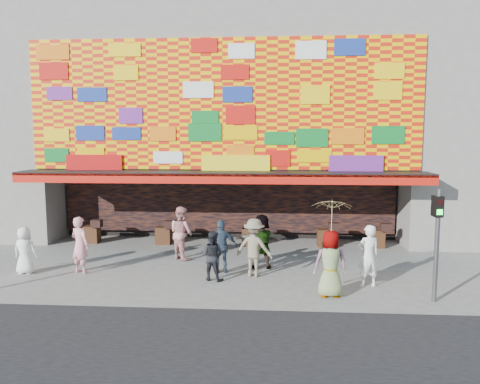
{
  "coord_description": "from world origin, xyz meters",
  "views": [
    {
      "loc": [
        1.88,
        -13.8,
        4.37
      ],
      "look_at": [
        0.79,
        2.0,
        2.47
      ],
      "focal_mm": 35.0,
      "sensor_mm": 36.0,
      "label": 1
    }
  ],
  "objects_px": {
    "signal_right": "(437,233)",
    "ped_a": "(25,250)",
    "ped_g": "(331,264)",
    "ped_d": "(254,248)",
    "ped_i": "(181,233)",
    "ped_h": "(368,256)",
    "ped_c": "(212,256)",
    "parasol": "(332,218)",
    "ped_b": "(80,245)",
    "ped_e": "(222,246)",
    "ped_f": "(262,241)"
  },
  "relations": [
    {
      "from": "signal_right",
      "to": "ped_i",
      "type": "bearing_deg",
      "value": 152.85
    },
    {
      "from": "parasol",
      "to": "ped_a",
      "type": "bearing_deg",
      "value": 170.95
    },
    {
      "from": "ped_e",
      "to": "parasol",
      "type": "relative_size",
      "value": 0.89
    },
    {
      "from": "ped_e",
      "to": "ped_c",
      "type": "bearing_deg",
      "value": 64.95
    },
    {
      "from": "signal_right",
      "to": "ped_a",
      "type": "xyz_separation_m",
      "value": [
        -12.15,
        1.72,
        -1.1
      ]
    },
    {
      "from": "ped_g",
      "to": "ped_h",
      "type": "relative_size",
      "value": 1.01
    },
    {
      "from": "signal_right",
      "to": "ped_b",
      "type": "relative_size",
      "value": 1.64
    },
    {
      "from": "ped_d",
      "to": "ped_f",
      "type": "height_order",
      "value": "ped_f"
    },
    {
      "from": "ped_e",
      "to": "ped_d",
      "type": "bearing_deg",
      "value": 153.96
    },
    {
      "from": "ped_h",
      "to": "ped_e",
      "type": "bearing_deg",
      "value": -27.67
    },
    {
      "from": "signal_right",
      "to": "ped_f",
      "type": "xyz_separation_m",
      "value": [
        -4.64,
        2.85,
        -0.95
      ]
    },
    {
      "from": "signal_right",
      "to": "ped_d",
      "type": "bearing_deg",
      "value": 158.16
    },
    {
      "from": "signal_right",
      "to": "ped_a",
      "type": "bearing_deg",
      "value": 171.96
    },
    {
      "from": "ped_g",
      "to": "ped_e",
      "type": "bearing_deg",
      "value": -34.59
    },
    {
      "from": "signal_right",
      "to": "ped_g",
      "type": "xyz_separation_m",
      "value": [
        -2.71,
        0.21,
        -0.94
      ]
    },
    {
      "from": "ped_a",
      "to": "ped_f",
      "type": "distance_m",
      "value": 7.59
    },
    {
      "from": "signal_right",
      "to": "ped_a",
      "type": "distance_m",
      "value": 12.32
    },
    {
      "from": "signal_right",
      "to": "ped_g",
      "type": "height_order",
      "value": "signal_right"
    },
    {
      "from": "ped_a",
      "to": "ped_i",
      "type": "distance_m",
      "value": 5.09
    },
    {
      "from": "ped_f",
      "to": "parasol",
      "type": "distance_m",
      "value": 3.51
    },
    {
      "from": "ped_i",
      "to": "parasol",
      "type": "xyz_separation_m",
      "value": [
        4.82,
        -3.65,
        1.24
      ]
    },
    {
      "from": "ped_h",
      "to": "ped_i",
      "type": "xyz_separation_m",
      "value": [
        -6.02,
        2.69,
        0.03
      ]
    },
    {
      "from": "ped_b",
      "to": "ped_g",
      "type": "bearing_deg",
      "value": -169.75
    },
    {
      "from": "ped_a",
      "to": "ped_f",
      "type": "bearing_deg",
      "value": -169.9
    },
    {
      "from": "ped_c",
      "to": "ped_g",
      "type": "xyz_separation_m",
      "value": [
        3.4,
        -1.25,
        0.16
      ]
    },
    {
      "from": "ped_d",
      "to": "ped_i",
      "type": "bearing_deg",
      "value": -18.36
    },
    {
      "from": "ped_b",
      "to": "ped_h",
      "type": "relative_size",
      "value": 1.0
    },
    {
      "from": "ped_c",
      "to": "ped_b",
      "type": "bearing_deg",
      "value": 10.69
    },
    {
      "from": "ped_b",
      "to": "ped_h",
      "type": "distance_m",
      "value": 8.94
    },
    {
      "from": "ped_a",
      "to": "ped_e",
      "type": "height_order",
      "value": "ped_e"
    },
    {
      "from": "ped_a",
      "to": "ped_d",
      "type": "relative_size",
      "value": 0.83
    },
    {
      "from": "ped_g",
      "to": "ped_c",
      "type": "bearing_deg",
      "value": -22.37
    },
    {
      "from": "ped_i",
      "to": "ped_c",
      "type": "bearing_deg",
      "value": 163.48
    },
    {
      "from": "ped_c",
      "to": "ped_f",
      "type": "xyz_separation_m",
      "value": [
        1.47,
        1.39,
        0.15
      ]
    },
    {
      "from": "ped_h",
      "to": "parasol",
      "type": "bearing_deg",
      "value": 24.54
    },
    {
      "from": "signal_right",
      "to": "ped_e",
      "type": "distance_m",
      "value": 6.4
    },
    {
      "from": "ped_e",
      "to": "ped_f",
      "type": "relative_size",
      "value": 0.94
    },
    {
      "from": "ped_d",
      "to": "ped_g",
      "type": "bearing_deg",
      "value": 158.3
    },
    {
      "from": "ped_c",
      "to": "ped_d",
      "type": "relative_size",
      "value": 0.83
    },
    {
      "from": "ped_d",
      "to": "ped_i",
      "type": "relative_size",
      "value": 0.96
    },
    {
      "from": "ped_a",
      "to": "ped_b",
      "type": "distance_m",
      "value": 1.75
    },
    {
      "from": "signal_right",
      "to": "ped_e",
      "type": "height_order",
      "value": "signal_right"
    },
    {
      "from": "ped_h",
      "to": "ped_b",
      "type": "bearing_deg",
      "value": -18.66
    },
    {
      "from": "ped_e",
      "to": "parasol",
      "type": "distance_m",
      "value": 4.02
    },
    {
      "from": "ped_h",
      "to": "ped_i",
      "type": "relative_size",
      "value": 0.97
    },
    {
      "from": "ped_a",
      "to": "ped_g",
      "type": "xyz_separation_m",
      "value": [
        9.43,
        -1.5,
        0.16
      ]
    },
    {
      "from": "parasol",
      "to": "ped_h",
      "type": "bearing_deg",
      "value": 38.52
    },
    {
      "from": "ped_c",
      "to": "ped_e",
      "type": "distance_m",
      "value": 0.81
    },
    {
      "from": "ped_e",
      "to": "ped_g",
      "type": "distance_m",
      "value": 3.79
    },
    {
      "from": "ped_a",
      "to": "ped_c",
      "type": "bearing_deg",
      "value": 179.09
    }
  ]
}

